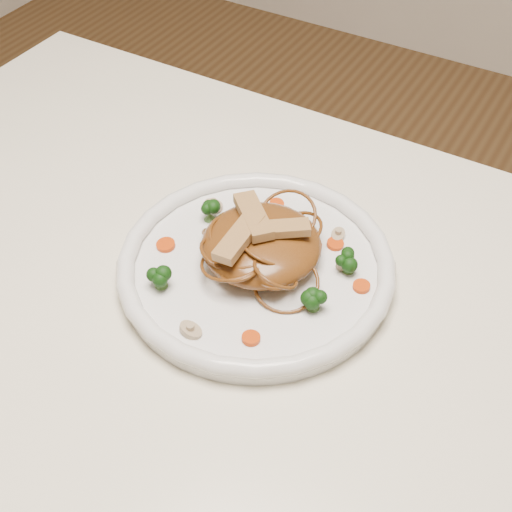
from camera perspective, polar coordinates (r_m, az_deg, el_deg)
The scene contains 19 objects.
table at distance 0.81m, azimuth -1.09°, elevation -10.45°, with size 1.20×0.80×0.75m.
plate at distance 0.78m, azimuth 0.00°, elevation -1.15°, with size 0.30×0.30×0.02m, color white.
noodle_mound at distance 0.76m, azimuth 0.44°, elevation 0.97°, with size 0.13×0.13×0.04m, color brown.
chicken_a at distance 0.74m, azimuth 1.89°, elevation 2.23°, with size 0.07×0.02×0.01m, color tan.
chicken_b at distance 0.75m, azimuth -0.21°, elevation 3.28°, with size 0.08×0.02×0.01m, color tan.
chicken_c at distance 0.73m, azimuth -1.38°, elevation 1.54°, with size 0.07×0.02×0.01m, color tan.
broccoli_0 at distance 0.76m, azimuth 7.59°, elevation -0.41°, with size 0.03×0.03×0.03m, color #133D0C, non-canonical shape.
broccoli_1 at distance 0.81m, azimuth -3.84°, elevation 3.89°, with size 0.03×0.03×0.03m, color #133D0C, non-canonical shape.
broccoli_2 at distance 0.74m, azimuth -7.80°, elevation -1.60°, with size 0.03×0.03×0.03m, color #133D0C, non-canonical shape.
broccoli_3 at distance 0.72m, azimuth 4.72°, elevation -3.46°, with size 0.03×0.03×0.03m, color #133D0C, non-canonical shape.
carrot_0 at distance 0.79m, azimuth 6.46°, elevation 0.97°, with size 0.02×0.02×0.01m, color #BF3107.
carrot_1 at distance 0.80m, azimuth -7.36°, elevation 0.90°, with size 0.02×0.02×0.01m, color #BF3107.
carrot_2 at distance 0.75m, azimuth 8.58°, elevation -2.46°, with size 0.02×0.02×0.01m, color #BF3107.
carrot_3 at distance 0.84m, azimuth 1.69°, elevation 4.23°, with size 0.02×0.02×0.01m, color #BF3107.
carrot_4 at distance 0.70m, azimuth -0.41°, elevation -6.69°, with size 0.02×0.02×0.01m, color #BF3107.
mushroom_0 at distance 0.71m, azimuth -5.34°, elevation -6.03°, with size 0.03×0.03×0.01m, color tan.
mushroom_1 at distance 0.77m, azimuth 7.24°, elevation -0.71°, with size 0.02×0.02×0.01m, color tan.
mushroom_2 at distance 0.84m, azimuth -3.47°, elevation 4.15°, with size 0.03×0.03×0.01m, color tan.
mushroom_3 at distance 0.81m, azimuth 6.68°, elevation 1.70°, with size 0.02×0.02×0.01m, color tan.
Camera 1 is at (0.24, -0.39, 1.32)m, focal length 49.16 mm.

